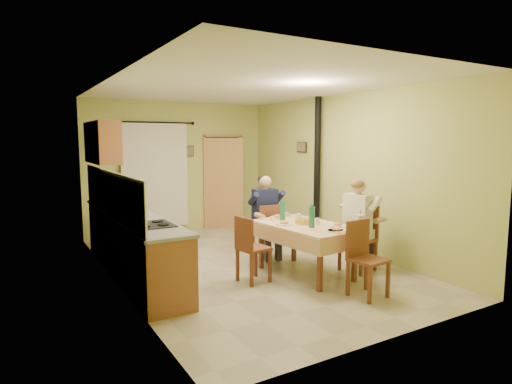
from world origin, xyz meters
TOP-DOWN VIEW (x-y plane):
  - floor at (0.00, 0.00)m, footprint 4.00×6.00m
  - room_shell at (0.00, 0.00)m, footprint 4.04×6.04m
  - kitchen_run at (-1.71, 0.40)m, footprint 0.64×3.64m
  - upper_cabinets at (-1.82, 1.70)m, footprint 0.35×1.40m
  - curtain at (-0.55, 2.90)m, footprint 1.70×0.07m
  - doorway at (1.03, 2.89)m, footprint 0.96×0.41m
  - dining_table at (0.51, -0.90)m, footprint 1.09×1.65m
  - tableware at (0.54, -1.01)m, footprint 0.84×1.59m
  - chair_far at (0.46, 0.13)m, footprint 0.42×0.42m
  - chair_near at (0.65, -2.01)m, footprint 0.45×0.45m
  - chair_right at (1.34, -1.14)m, footprint 0.53×0.53m
  - chair_left at (-0.32, -0.79)m, footprint 0.43×0.43m
  - man_far at (0.46, 0.14)m, footprint 0.61×0.50m
  - man_right at (1.33, -1.14)m, footprint 0.54×0.63m
  - stove_flue at (1.90, 0.60)m, footprint 0.24×0.24m
  - picture_back at (0.25, 2.97)m, footprint 0.19×0.03m
  - picture_right at (1.97, 1.20)m, footprint 0.03×0.31m

SIDE VIEW (x-z plane):
  - floor at x=0.00m, z-range -0.01..0.01m
  - chair_far at x=0.46m, z-range -0.18..0.76m
  - chair_left at x=-0.32m, z-range -0.18..0.76m
  - chair_near at x=0.65m, z-range -0.19..0.77m
  - chair_right at x=1.34m, z-range -0.21..0.79m
  - dining_table at x=0.51m, z-range 0.00..0.76m
  - kitchen_run at x=-1.71m, z-range -0.30..1.26m
  - tableware at x=0.54m, z-range 0.66..0.99m
  - man_far at x=0.46m, z-range 0.18..1.57m
  - man_right at x=1.33m, z-range 0.18..1.57m
  - stove_flue at x=1.90m, z-range -0.38..2.42m
  - doorway at x=1.03m, z-range -0.02..2.13m
  - curtain at x=-0.55m, z-range 0.15..2.37m
  - picture_back at x=0.25m, z-range 1.64..1.86m
  - room_shell at x=0.00m, z-range 0.41..3.23m
  - picture_right at x=1.97m, z-range 1.75..1.96m
  - upper_cabinets at x=-1.82m, z-range 1.60..2.30m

